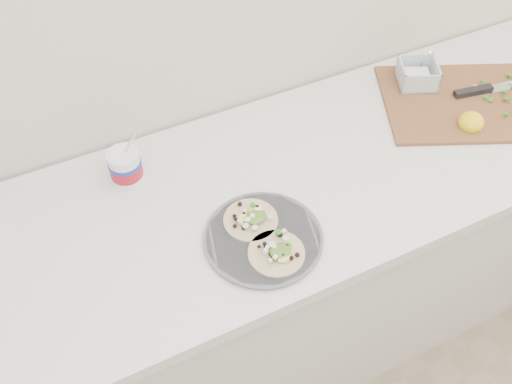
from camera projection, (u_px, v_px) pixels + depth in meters
name	position (u px, v px, depth m)	size (l,w,h in m)	color
counter	(240.00, 286.00, 1.81)	(2.44, 0.66, 0.90)	silver
taco_plate	(263.00, 236.00, 1.36)	(0.29, 0.29, 0.04)	#57565C
tub	(126.00, 164.00, 1.46)	(0.09, 0.09, 0.19)	white
cutboard	(466.00, 96.00, 1.71)	(0.62, 0.54, 0.08)	brown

